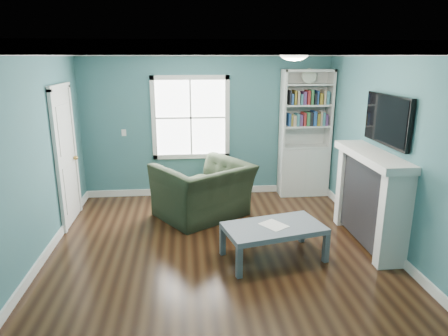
{
  "coord_description": "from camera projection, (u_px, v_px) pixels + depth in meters",
  "views": [
    {
      "loc": [
        -0.41,
        -4.69,
        2.51
      ],
      "look_at": [
        0.1,
        0.4,
        1.08
      ],
      "focal_mm": 32.0,
      "sensor_mm": 36.0,
      "label": 1
    }
  ],
  "objects": [
    {
      "name": "floor",
      "position": [
        220.0,
        256.0,
        5.21
      ],
      "size": [
        5.0,
        5.0,
        0.0
      ],
      "primitive_type": "plane",
      "color": "black",
      "rests_on": "ground"
    },
    {
      "name": "room_walls",
      "position": [
        219.0,
        137.0,
        4.79
      ],
      "size": [
        5.0,
        5.0,
        5.0
      ],
      "color": "#3A6D76",
      "rests_on": "ground"
    },
    {
      "name": "trim",
      "position": [
        219.0,
        165.0,
        4.88
      ],
      "size": [
        4.5,
        5.0,
        2.6
      ],
      "color": "white",
      "rests_on": "ground"
    },
    {
      "name": "window",
      "position": [
        191.0,
        118.0,
        7.18
      ],
      "size": [
        1.4,
        0.06,
        1.5
      ],
      "color": "white",
      "rests_on": "room_walls"
    },
    {
      "name": "bookshelf",
      "position": [
        304.0,
        146.0,
        7.34
      ],
      "size": [
        0.9,
        0.35,
        2.31
      ],
      "color": "silver",
      "rests_on": "ground"
    },
    {
      "name": "fireplace",
      "position": [
        370.0,
        199.0,
        5.43
      ],
      "size": [
        0.44,
        1.58,
        1.3
      ],
      "color": "black",
      "rests_on": "ground"
    },
    {
      "name": "tv",
      "position": [
        387.0,
        120.0,
        5.15
      ],
      "size": [
        0.06,
        1.1,
        0.65
      ],
      "primitive_type": "cube",
      "color": "black",
      "rests_on": "fireplace"
    },
    {
      "name": "door",
      "position": [
        66.0,
        155.0,
        6.06
      ],
      "size": [
        0.12,
        0.98,
        2.17
      ],
      "color": "silver",
      "rests_on": "ground"
    },
    {
      "name": "ceiling_fixture",
      "position": [
        294.0,
        53.0,
        4.71
      ],
      "size": [
        0.38,
        0.38,
        0.15
      ],
      "color": "white",
      "rests_on": "room_walls"
    },
    {
      "name": "light_switch",
      "position": [
        124.0,
        133.0,
        7.13
      ],
      "size": [
        0.08,
        0.01,
        0.12
      ],
      "primitive_type": "cube",
      "color": "white",
      "rests_on": "room_walls"
    },
    {
      "name": "recliner",
      "position": [
        203.0,
        182.0,
        6.35
      ],
      "size": [
        1.61,
        1.48,
        1.18
      ],
      "primitive_type": "imported",
      "rotation": [
        0.0,
        0.0,
        -2.55
      ],
      "color": "black",
      "rests_on": "ground"
    },
    {
      "name": "coffee_table",
      "position": [
        274.0,
        230.0,
        5.06
      ],
      "size": [
        1.36,
        0.94,
        0.45
      ],
      "rotation": [
        0.0,
        0.0,
        0.23
      ],
      "color": "#4F575E",
      "rests_on": "ground"
    },
    {
      "name": "paper_sheet",
      "position": [
        274.0,
        225.0,
        5.06
      ],
      "size": [
        0.39,
        0.41,
        0.0
      ],
      "primitive_type": "cube",
      "rotation": [
        0.0,
        0.0,
        0.58
      ],
      "color": "white",
      "rests_on": "coffee_table"
    }
  ]
}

